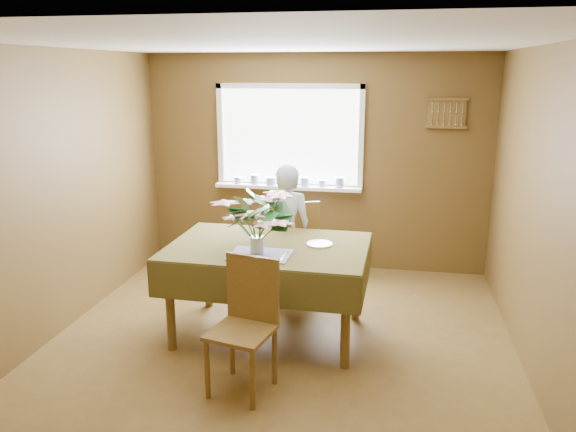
% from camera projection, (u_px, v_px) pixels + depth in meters
% --- Properties ---
extents(floor, '(4.50, 4.50, 0.00)m').
position_uv_depth(floor, '(276.00, 352.00, 4.73)').
color(floor, brown).
rests_on(floor, ground).
extents(ceiling, '(4.50, 4.50, 0.00)m').
position_uv_depth(ceiling, '(274.00, 43.00, 4.10)').
color(ceiling, white).
rests_on(ceiling, wall_back).
extents(wall_back, '(4.00, 0.00, 4.00)m').
position_uv_depth(wall_back, '(315.00, 163.00, 6.55)').
color(wall_back, brown).
rests_on(wall_back, floor).
extents(wall_front, '(4.00, 0.00, 4.00)m').
position_uv_depth(wall_front, '(160.00, 340.00, 2.28)').
color(wall_front, brown).
rests_on(wall_front, floor).
extents(wall_left, '(0.00, 4.50, 4.50)m').
position_uv_depth(wall_left, '(45.00, 198.00, 4.77)').
color(wall_left, brown).
rests_on(wall_left, floor).
extents(wall_right, '(0.00, 4.50, 4.50)m').
position_uv_depth(wall_right, '(545.00, 221.00, 4.06)').
color(wall_right, brown).
rests_on(wall_right, floor).
extents(window_assembly, '(1.72, 0.20, 1.22)m').
position_uv_depth(window_assembly, '(289.00, 155.00, 6.53)').
color(window_assembly, white).
rests_on(window_assembly, wall_back).
extents(spoon_rack, '(0.44, 0.05, 0.33)m').
position_uv_depth(spoon_rack, '(447.00, 113.00, 6.11)').
color(spoon_rack, brown).
rests_on(spoon_rack, wall_back).
extents(dining_table, '(1.75, 1.21, 0.84)m').
position_uv_depth(dining_table, '(268.00, 256.00, 4.89)').
color(dining_table, brown).
rests_on(dining_table, floor).
extents(chair_far, '(0.58, 0.58, 1.05)m').
position_uv_depth(chair_far, '(295.00, 245.00, 5.75)').
color(chair_far, brown).
rests_on(chair_far, floor).
extents(chair_near, '(0.51, 0.51, 0.99)m').
position_uv_depth(chair_near, '(246.00, 319.00, 4.12)').
color(chair_near, brown).
rests_on(chair_near, floor).
extents(seated_woman, '(0.55, 0.38, 1.42)m').
position_uv_depth(seated_woman, '(287.00, 233.00, 5.65)').
color(seated_woman, white).
rests_on(seated_woman, floor).
extents(flower_bouquet, '(0.57, 0.57, 0.49)m').
position_uv_depth(flower_bouquet, '(256.00, 216.00, 4.58)').
color(flower_bouquet, white).
rests_on(flower_bouquet, dining_table).
extents(side_plate, '(0.29, 0.29, 0.01)m').
position_uv_depth(side_plate, '(319.00, 244.00, 4.88)').
color(side_plate, white).
rests_on(side_plate, dining_table).
extents(table_knife, '(0.03, 0.23, 0.00)m').
position_uv_depth(table_knife, '(284.00, 256.00, 4.56)').
color(table_knife, silver).
rests_on(table_knife, dining_table).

